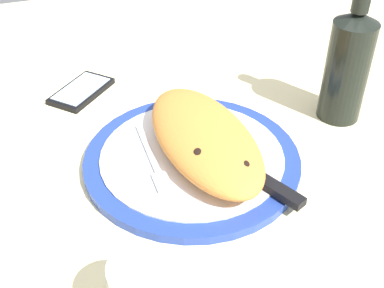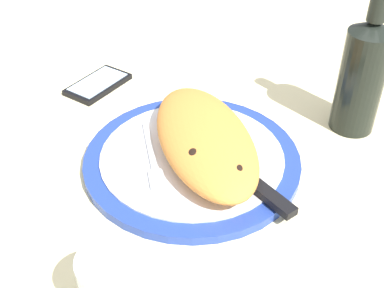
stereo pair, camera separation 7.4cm
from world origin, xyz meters
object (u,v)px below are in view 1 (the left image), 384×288
at_px(plate, 192,159).
at_px(fork, 154,163).
at_px(calzone, 204,136).
at_px(smartphone, 81,91).
at_px(knife, 256,177).
at_px(wine_bottle, 348,64).

height_order(plate, fork, fork).
bearing_deg(calzone, fork, -85.10).
bearing_deg(smartphone, plate, 26.53).
distance_m(calzone, knife, 0.10).
relative_size(calzone, knife, 1.33).
distance_m(plate, fork, 0.06).
bearing_deg(fork, smartphone, -165.30).
distance_m(fork, knife, 0.15).
bearing_deg(wine_bottle, plate, -81.42).
relative_size(calzone, fork, 1.80).
bearing_deg(smartphone, fork, 14.70).
bearing_deg(wine_bottle, knife, -59.62).
distance_m(knife, smartphone, 0.39).
relative_size(fork, wine_bottle, 0.66).
distance_m(calzone, wine_bottle, 0.27).
bearing_deg(calzone, wine_bottle, 98.24).
bearing_deg(smartphone, calzone, 30.41).
relative_size(plate, knife, 1.50).
xyz_separation_m(fork, smartphone, (-0.26, -0.07, -0.01)).
height_order(fork, knife, knife).
distance_m(calzone, fork, 0.08).
relative_size(plate, fork, 2.02).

